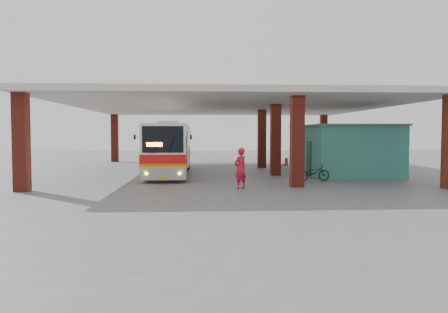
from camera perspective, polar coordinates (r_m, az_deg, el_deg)
ground at (r=23.84m, az=0.82°, el=-3.15°), size 90.00×90.00×0.00m
brick_columns at (r=28.81m, az=2.98°, el=2.23°), size 20.10×21.60×4.35m
canopy_roof at (r=30.29m, az=0.93°, el=6.66°), size 21.00×23.00×0.30m
shop_building at (r=29.13m, az=15.14°, el=0.93°), size 5.20×8.20×3.11m
coach_bus at (r=27.84m, az=-7.07°, el=1.08°), size 2.45×11.34×3.29m
motorcycle at (r=23.96m, az=11.60°, el=-2.06°), size 1.83×0.79×0.94m
pedestrian at (r=20.17m, az=2.16°, el=-1.56°), size 0.82×0.80×1.90m
red_chair at (r=32.94m, az=8.01°, el=-0.90°), size 0.50×0.50×0.75m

